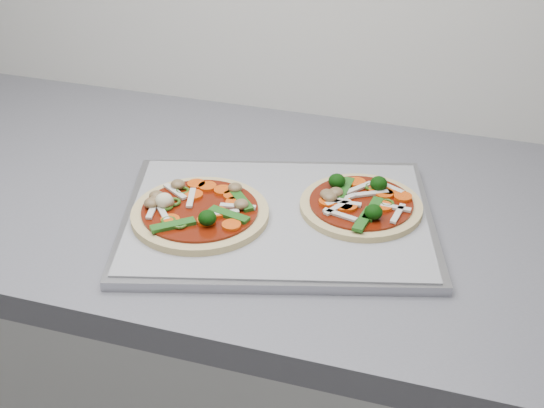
% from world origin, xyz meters
% --- Properties ---
extents(base_cabinet, '(3.60, 0.60, 0.86)m').
position_xyz_m(base_cabinet, '(0.00, 1.30, 0.43)').
color(base_cabinet, '#B7B8B5').
rests_on(base_cabinet, ground).
extents(countertop, '(3.60, 0.60, 0.04)m').
position_xyz_m(countertop, '(0.00, 1.30, 0.88)').
color(countertop, slate).
rests_on(countertop, base_cabinet).
extents(baking_tray, '(0.48, 0.41, 0.01)m').
position_xyz_m(baking_tray, '(0.44, 1.24, 0.91)').
color(baking_tray, '#9C9CA2').
rests_on(baking_tray, countertop).
extents(parchment, '(0.46, 0.38, 0.00)m').
position_xyz_m(parchment, '(0.44, 1.24, 0.91)').
color(parchment, '#96969A').
rests_on(parchment, baking_tray).
extents(pizza_left, '(0.21, 0.21, 0.03)m').
position_xyz_m(pizza_left, '(0.34, 1.21, 0.92)').
color(pizza_left, '#D0BD82').
rests_on(pizza_left, parchment).
extents(pizza_right, '(0.21, 0.21, 0.03)m').
position_xyz_m(pizza_right, '(0.54, 1.29, 0.92)').
color(pizza_right, '#D0BD82').
rests_on(pizza_right, parchment).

